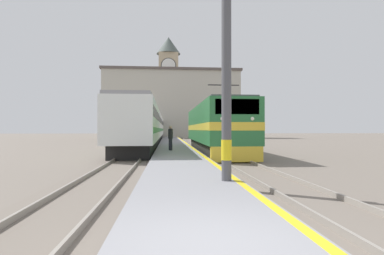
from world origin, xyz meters
The scene contains 10 objects.
ground_plane centered at (0.00, 30.00, 0.00)m, with size 200.00×200.00×0.00m, color #70665B.
platform centered at (0.00, 25.00, 0.14)m, with size 3.04×140.00×0.29m.
rail_track_near centered at (2.94, 25.00, 0.03)m, with size 2.84×140.00×0.16m.
rail_track_far centered at (-2.90, 25.00, 0.03)m, with size 2.83×140.00×0.16m.
locomotive_train centered at (2.94, 18.89, 1.89)m, with size 2.92×15.23×4.67m.
passenger_train centered at (-2.90, 36.53, 2.09)m, with size 2.92×48.50×3.88m.
catenary_mast centered at (1.11, 4.83, 3.77)m, with size 2.19×0.31×7.12m.
person_on_platform centered at (-0.44, 17.72, 1.22)m, with size 0.34×0.34×1.77m.
clock_tower centered at (-0.38, 66.53, 12.62)m, with size 5.57×5.57×23.52m.
station_building centered at (0.36, 60.06, 7.26)m, with size 28.95×6.90×14.46m.
Camera 1 is at (-0.68, -3.84, 1.79)m, focal length 28.00 mm.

